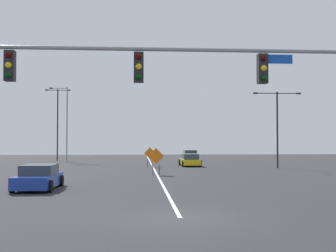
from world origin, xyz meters
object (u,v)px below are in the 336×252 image
object	(u,v)px
construction_sign_median_near	(150,154)
car_yellow_far	(190,160)
street_lamp_near_left	(277,121)
street_lamp_far_right	(58,119)
construction_sign_median_far	(156,158)
car_green_approaching	(190,156)
street_lamp_mid_left	(66,120)
car_blue_near	(39,178)
traffic_signal_assembly	(77,75)

from	to	relation	value
construction_sign_median_near	car_yellow_far	bearing A→B (deg)	15.91
street_lamp_near_left	street_lamp_far_right	size ratio (longest dim) A/B	0.79
construction_sign_median_far	car_yellow_far	bearing A→B (deg)	69.94
car_green_approaching	car_yellow_far	xyz separation A→B (m)	(-1.51, -12.36, -0.01)
street_lamp_mid_left	car_green_approaching	world-z (taller)	street_lamp_mid_left
car_blue_near	street_lamp_near_left	bearing A→B (deg)	40.88
street_lamp_far_right	traffic_signal_assembly	bearing A→B (deg)	-78.67
traffic_signal_assembly	street_lamp_near_left	xyz separation A→B (m)	(15.39, 25.46, -0.48)
street_lamp_mid_left	car_yellow_far	xyz separation A→B (m)	(14.55, -11.65, -4.59)
street_lamp_near_left	construction_sign_median_far	world-z (taller)	street_lamp_near_left
car_yellow_far	car_blue_near	bearing A→B (deg)	-118.30
traffic_signal_assembly	street_lamp_mid_left	world-z (taller)	street_lamp_mid_left
street_lamp_mid_left	construction_sign_median_far	xyz separation A→B (m)	(10.64, -22.36, -3.87)
street_lamp_near_left	street_lamp_mid_left	world-z (taller)	street_lamp_mid_left
street_lamp_far_right	street_lamp_near_left	bearing A→B (deg)	-33.74
construction_sign_median_far	traffic_signal_assembly	bearing A→B (deg)	-100.65
construction_sign_median_near	car_blue_near	size ratio (longest dim) A/B	0.44
car_green_approaching	car_yellow_far	distance (m)	12.45
traffic_signal_assembly	construction_sign_median_far	world-z (taller)	traffic_signal_assembly
construction_sign_median_far	construction_sign_median_near	xyz separation A→B (m)	(-0.23, 9.53, -0.07)
street_lamp_mid_left	car_yellow_far	size ratio (longest dim) A/B	2.42
construction_sign_median_far	construction_sign_median_near	size ratio (longest dim) A/B	1.06
street_lamp_mid_left	car_green_approaching	xyz separation A→B (m)	(16.06, 0.71, -4.58)
car_blue_near	street_lamp_mid_left	bearing A→B (deg)	96.85
car_yellow_far	street_lamp_far_right	bearing A→B (deg)	142.38
street_lamp_far_right	car_green_approaching	xyz separation A→B (m)	(17.16, 0.30, -4.75)
construction_sign_median_far	car_green_approaching	distance (m)	23.70
car_green_approaching	car_yellow_far	bearing A→B (deg)	-96.96
street_lamp_near_left	car_blue_near	size ratio (longest dim) A/B	1.66
street_lamp_far_right	street_lamp_mid_left	world-z (taller)	street_lamp_mid_left
construction_sign_median_far	car_blue_near	size ratio (longest dim) A/B	0.47
construction_sign_median_far	car_blue_near	distance (m)	11.54
street_lamp_near_left	construction_sign_median_near	size ratio (longest dim) A/B	3.74
street_lamp_far_right	street_lamp_mid_left	size ratio (longest dim) A/B	0.98
car_blue_near	car_yellow_far	size ratio (longest dim) A/B	1.13
street_lamp_near_left	street_lamp_mid_left	xyz separation A→B (m)	(-22.55, 15.39, 0.73)
street_lamp_mid_left	construction_sign_median_near	world-z (taller)	street_lamp_mid_left
car_blue_near	car_yellow_far	world-z (taller)	car_blue_near
street_lamp_far_right	car_blue_near	distance (m)	32.75
street_lamp_mid_left	car_blue_near	distance (m)	32.17
car_yellow_far	car_green_approaching	bearing A→B (deg)	83.04
construction_sign_median_near	car_green_approaching	xyz separation A→B (m)	(5.65, 13.54, -0.63)
street_lamp_near_left	car_yellow_far	bearing A→B (deg)	154.98
street_lamp_far_right	construction_sign_median_near	world-z (taller)	street_lamp_far_right
traffic_signal_assembly	street_lamp_near_left	world-z (taller)	street_lamp_near_left
construction_sign_median_far	construction_sign_median_near	distance (m)	9.53
construction_sign_median_near	street_lamp_far_right	bearing A→B (deg)	131.00
traffic_signal_assembly	car_yellow_far	distance (m)	30.43
traffic_signal_assembly	car_blue_near	xyz separation A→B (m)	(-3.36, 9.23, -4.32)
traffic_signal_assembly	street_lamp_far_right	distance (m)	42.08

